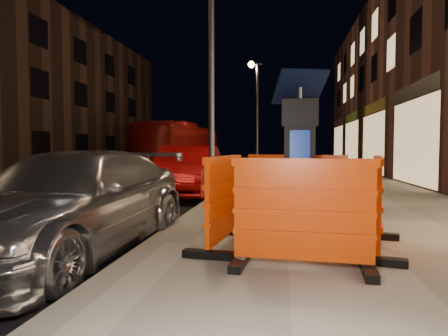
# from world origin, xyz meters

# --- Properties ---
(ground_plane) EXTENTS (120.00, 120.00, 0.00)m
(ground_plane) POSITION_xyz_m (0.00, 0.00, 0.00)
(ground_plane) COLOR black
(ground_plane) RESTS_ON ground
(sidewalk) EXTENTS (6.00, 60.00, 0.15)m
(sidewalk) POSITION_xyz_m (3.00, 0.00, 0.07)
(sidewalk) COLOR gray
(sidewalk) RESTS_ON ground
(kerb) EXTENTS (0.30, 60.00, 0.15)m
(kerb) POSITION_xyz_m (0.00, 0.00, 0.07)
(kerb) COLOR slate
(kerb) RESTS_ON ground
(parking_kiosk) EXTENTS (0.76, 0.76, 2.07)m
(parking_kiosk) POSITION_xyz_m (1.90, 0.01, 1.19)
(parking_kiosk) COLOR black
(parking_kiosk) RESTS_ON sidewalk
(barrier_front) EXTENTS (1.53, 0.73, 1.16)m
(barrier_front) POSITION_xyz_m (1.90, -0.94, 0.73)
(barrier_front) COLOR #F54206
(barrier_front) RESTS_ON sidewalk
(barrier_back) EXTENTS (1.58, 0.92, 1.16)m
(barrier_back) POSITION_xyz_m (1.90, 0.96, 0.73)
(barrier_back) COLOR #F54206
(barrier_back) RESTS_ON sidewalk
(barrier_kerbside) EXTENTS (0.80, 1.55, 1.16)m
(barrier_kerbside) POSITION_xyz_m (0.95, 0.01, 0.73)
(barrier_kerbside) COLOR #F54206
(barrier_kerbside) RESTS_ON sidewalk
(barrier_bldgside) EXTENTS (0.90, 1.58, 1.16)m
(barrier_bldgside) POSITION_xyz_m (2.85, 0.01, 0.73)
(barrier_bldgside) COLOR #F54206
(barrier_bldgside) RESTS_ON sidewalk
(car_silver) EXTENTS (2.18, 4.83, 1.37)m
(car_silver) POSITION_xyz_m (-1.09, -0.13, 0.00)
(car_silver) COLOR #A0A0A4
(car_silver) RESTS_ON ground
(car_red) EXTENTS (1.72, 4.52, 1.47)m
(car_red) POSITION_xyz_m (-1.05, 6.30, 0.00)
(car_red) COLOR maroon
(car_red) RESTS_ON ground
(bus_doubledecker) EXTENTS (3.23, 10.72, 2.94)m
(bus_doubledecker) POSITION_xyz_m (-4.84, 20.01, 0.00)
(bus_doubledecker) COLOR maroon
(bus_doubledecker) RESTS_ON ground
(street_lamp_mid) EXTENTS (0.12, 0.12, 6.00)m
(street_lamp_mid) POSITION_xyz_m (0.25, 3.00, 3.15)
(street_lamp_mid) COLOR #3F3F44
(street_lamp_mid) RESTS_ON sidewalk
(street_lamp_far) EXTENTS (0.12, 0.12, 6.00)m
(street_lamp_far) POSITION_xyz_m (0.25, 18.00, 3.15)
(street_lamp_far) COLOR #3F3F44
(street_lamp_far) RESTS_ON sidewalk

